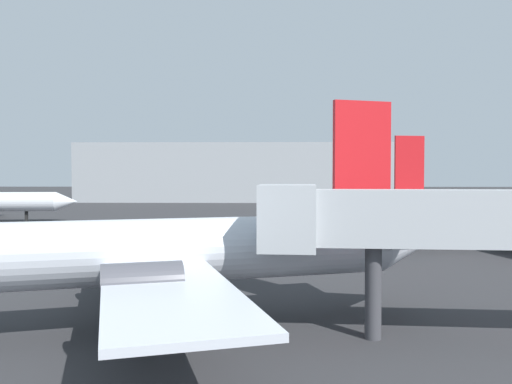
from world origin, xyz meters
The scene contains 4 objects.
airplane_at_gate centered at (-5.42, 12.38, 3.55)m, with size 31.04×24.65×10.66m.
airplane_on_taxiway centered at (23.80, 39.76, 3.17)m, with size 29.76×26.83×10.57m.
jet_bridge centered at (9.20, 11.25, 5.02)m, with size 19.99×3.53×6.56m.
terminal_building centered at (-5.57, 130.21, 7.57)m, with size 85.97×20.64×15.13m, color #999EA3.
Camera 1 is at (0.57, -10.74, 6.98)m, focal length 36.90 mm.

